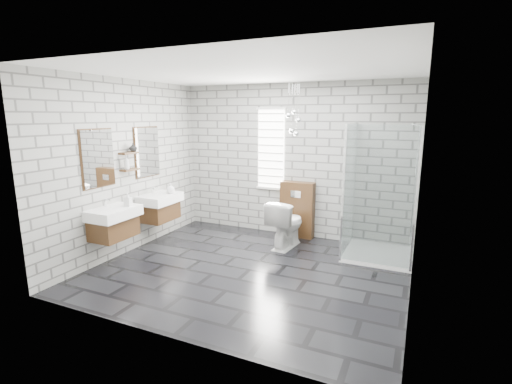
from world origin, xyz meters
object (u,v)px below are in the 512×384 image
Objects in this scene: vanity_left at (112,214)px; cistern_panel at (297,210)px; vanity_right at (158,199)px; toilet at (286,223)px; shower_enclosure at (372,226)px.

cistern_panel is at bearing 48.27° from vanity_left.
vanity_right reaches higher than toilet.
shower_enclosure is at bearing 12.36° from vanity_right.
vanity_right is at bearing -148.36° from cistern_panel.
shower_enclosure reaches higher than toilet.
vanity_right is 3.50m from shower_enclosure.
vanity_left is 1.04m from vanity_right.
vanity_right is at bearing 24.40° from toilet.
cistern_panel is 0.59m from toilet.
vanity_right is (0.00, 1.04, 0.00)m from vanity_left.
vanity_left is 3.85m from shower_enclosure.
toilet is at bearing 40.00° from vanity_left.
shower_enclosure is (1.36, -0.52, 0.00)m from cistern_panel.
shower_enclosure is at bearing 27.62° from vanity_left.
cistern_panel is at bearing 31.64° from vanity_right.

